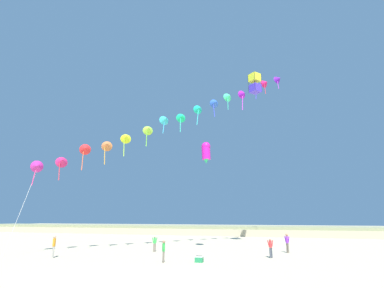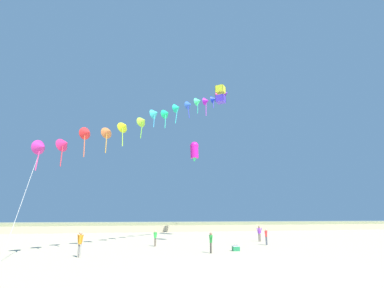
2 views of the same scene
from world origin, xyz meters
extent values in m
plane|color=#C1B28E|center=(0.00, 0.00, 0.00)|extent=(240.00, 240.00, 0.00)
cube|color=tan|center=(0.00, 43.79, 0.56)|extent=(120.00, 11.15, 1.12)
cube|color=gray|center=(0.00, 43.79, 1.28)|extent=(120.00, 9.48, 0.64)
cylinder|color=#726656|center=(0.07, 7.00, 0.38)|extent=(0.11, 0.11, 0.77)
cylinder|color=#726656|center=(0.09, 6.86, 0.38)|extent=(0.11, 0.11, 0.77)
cylinder|color=green|center=(0.08, 6.93, 1.04)|extent=(0.20, 0.20, 0.55)
cylinder|color=green|center=(0.05, 7.10, 1.08)|extent=(0.11, 0.19, 0.52)
cylinder|color=green|center=(0.11, 6.76, 1.08)|extent=(0.11, 0.19, 0.52)
sphere|color=#9E7051|center=(0.08, 6.93, 1.42)|extent=(0.21, 0.21, 0.21)
cylinder|color=#726656|center=(-3.53, 13.11, 0.37)|extent=(0.11, 0.11, 0.74)
cylinder|color=#726656|center=(-3.43, 13.20, 0.37)|extent=(0.11, 0.11, 0.74)
cylinder|color=green|center=(-3.48, 13.16, 1.01)|extent=(0.20, 0.20, 0.53)
cylinder|color=green|center=(-3.61, 13.05, 1.05)|extent=(0.18, 0.17, 0.50)
cylinder|color=green|center=(-3.35, 13.27, 1.05)|extent=(0.18, 0.17, 0.50)
sphere|color=beige|center=(-3.48, 13.16, 1.38)|extent=(0.20, 0.20, 0.20)
cylinder|color=gray|center=(-9.40, 6.65, 0.44)|extent=(0.13, 0.13, 0.87)
cylinder|color=gray|center=(-9.51, 6.76, 0.44)|extent=(0.13, 0.13, 0.87)
cylinder|color=orange|center=(-9.46, 6.71, 1.18)|extent=(0.23, 0.23, 0.62)
cylinder|color=orange|center=(-9.31, 6.57, 1.23)|extent=(0.21, 0.20, 0.59)
cylinder|color=orange|center=(-9.60, 6.84, 1.23)|extent=(0.21, 0.20, 0.59)
sphere|color=tan|center=(-9.46, 6.71, 1.61)|extent=(0.24, 0.24, 0.24)
cylinder|color=#726656|center=(8.61, 15.98, 0.43)|extent=(0.12, 0.12, 0.85)
cylinder|color=#726656|center=(8.50, 16.08, 0.43)|extent=(0.12, 0.12, 0.85)
cylinder|color=purple|center=(8.56, 16.03, 1.15)|extent=(0.22, 0.22, 0.60)
cylinder|color=purple|center=(8.71, 15.91, 1.20)|extent=(0.21, 0.19, 0.57)
cylinder|color=purple|center=(8.40, 16.15, 1.20)|extent=(0.21, 0.19, 0.57)
sphere|color=#9E7051|center=(8.56, 16.03, 1.58)|extent=(0.23, 0.23, 0.23)
cylinder|color=#474C56|center=(7.24, 11.90, 0.39)|extent=(0.11, 0.11, 0.78)
cylinder|color=#474C56|center=(7.36, 11.98, 0.39)|extent=(0.11, 0.11, 0.78)
cylinder|color=red|center=(7.30, 11.94, 1.06)|extent=(0.21, 0.21, 0.56)
cylinder|color=red|center=(7.15, 11.84, 1.11)|extent=(0.20, 0.17, 0.53)
cylinder|color=red|center=(7.44, 12.05, 1.11)|extent=(0.20, 0.17, 0.53)
sphere|color=beige|center=(7.30, 11.94, 1.45)|extent=(0.21, 0.21, 0.21)
cone|color=#C4278C|center=(-12.80, 7.31, 7.73)|extent=(1.29, 1.31, 1.13)
cylinder|color=#E5397E|center=(-12.91, 7.21, 6.72)|extent=(0.16, 0.26, 1.57)
cone|color=#E12564|center=(-11.51, 8.94, 8.42)|extent=(1.43, 1.44, 1.23)
cylinder|color=#E5394A|center=(-11.62, 8.84, 7.38)|extent=(0.15, 0.27, 1.64)
cone|color=red|center=(-10.03, 10.28, 9.81)|extent=(1.31, 1.23, 1.11)
cylinder|color=#E56239|center=(-10.14, 10.18, 8.61)|extent=(0.17, 0.23, 1.96)
cone|color=#D27239|center=(-8.30, 11.40, 10.33)|extent=(1.39, 1.31, 1.19)
cylinder|color=gold|center=(-8.41, 11.30, 9.21)|extent=(0.09, 0.26, 1.80)
cone|color=#DEF120|center=(-6.89, 12.64, 11.33)|extent=(1.41, 1.35, 1.22)
cylinder|color=#ACE539|center=(-7.00, 12.55, 10.20)|extent=(0.17, 0.11, 1.82)
cone|color=#A9E83B|center=(-5.01, 14.03, 12.45)|extent=(1.41, 1.35, 1.21)
cylinder|color=#7DE539|center=(-5.12, 13.93, 11.39)|extent=(0.22, 0.28, 1.68)
cone|color=#33C2C9|center=(-3.61, 15.31, 13.86)|extent=(1.39, 1.39, 1.20)
cylinder|color=#39B4E5|center=(-3.72, 15.21, 12.91)|extent=(0.16, 0.22, 1.46)
cone|color=#18E380|center=(-2.16, 16.75, 14.45)|extent=(1.35, 1.27, 1.15)
cylinder|color=#39E5BA|center=(-2.27, 16.65, 13.43)|extent=(0.12, 0.17, 1.61)
cone|color=#19C597|center=(-0.56, 18.38, 15.87)|extent=(1.31, 1.27, 1.12)
cylinder|color=#39E5E0|center=(-0.67, 18.28, 14.74)|extent=(0.29, 0.12, 1.83)
cone|color=blue|center=(1.22, 19.40, 16.81)|extent=(1.32, 1.22, 1.11)
cylinder|color=#3944E5|center=(1.10, 19.30, 15.77)|extent=(0.25, 0.16, 1.64)
cone|color=#3EF08D|center=(2.73, 20.55, 17.91)|extent=(1.34, 1.33, 1.15)
cylinder|color=#39E5AF|center=(2.62, 20.45, 16.92)|extent=(0.10, 0.19, 1.55)
cone|color=purple|center=(4.34, 22.07, 18.68)|extent=(1.30, 1.28, 1.12)
cylinder|color=#E539E3|center=(4.23, 21.97, 17.44)|extent=(0.15, 0.25, 2.05)
cone|color=#1732C2|center=(5.98, 23.68, 19.74)|extent=(1.32, 1.35, 1.16)
cylinder|color=#4639E5|center=(5.86, 23.58, 18.92)|extent=(0.19, 0.21, 1.22)
cone|color=#EC155F|center=(7.10, 24.55, 20.91)|extent=(1.34, 1.37, 1.17)
cylinder|color=#E5394B|center=(6.99, 24.45, 20.00)|extent=(0.17, 0.20, 1.38)
cone|color=#6B18C2|center=(8.82, 26.29, 22.06)|extent=(1.36, 1.38, 1.18)
cylinder|color=#B639E5|center=(8.70, 26.19, 21.17)|extent=(0.22, 0.22, 1.35)
cylinder|color=silver|center=(-13.46, 6.79, 3.73)|extent=(1.16, 1.46, 7.46)
cube|color=#4631CA|center=(6.02, 20.77, 18.59)|extent=(1.60, 1.60, 0.98)
cube|color=yellow|center=(6.02, 20.77, 20.04)|extent=(1.60, 1.60, 0.98)
cylinder|color=black|center=(6.10, 19.97, 19.31)|extent=(0.04, 0.04, 2.43)
cylinder|color=black|center=(6.82, 20.86, 19.31)|extent=(0.04, 0.04, 2.43)
cylinder|color=black|center=(5.93, 21.57, 19.31)|extent=(0.04, 0.04, 2.43)
cylinder|color=black|center=(5.22, 20.69, 19.31)|extent=(0.04, 0.04, 2.43)
cylinder|color=#D5179A|center=(0.98, 15.77, 9.83)|extent=(1.16, 1.10, 1.52)
sphere|color=#D5179A|center=(0.98, 15.77, 10.50)|extent=(0.94, 0.94, 0.94)
cone|color=#2DE57A|center=(0.98, 15.77, 9.02)|extent=(0.98, 0.98, 0.72)
sphere|color=black|center=(0.98, 15.77, 10.77)|extent=(0.20, 0.20, 0.20)
cube|color=#23844C|center=(2.48, 7.87, 0.18)|extent=(0.56, 0.40, 0.36)
cube|color=silver|center=(2.48, 7.87, 0.39)|extent=(0.58, 0.41, 0.06)
cylinder|color=black|center=(2.48, 7.87, 0.45)|extent=(0.45, 0.03, 0.03)
camera|label=1|loc=(8.97, -14.18, 3.16)|focal=28.00mm
camera|label=2|loc=(-6.99, -16.21, 2.76)|focal=28.00mm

